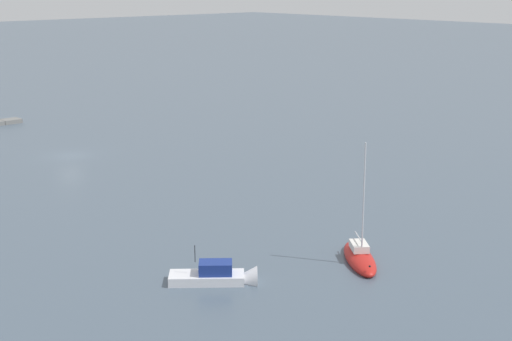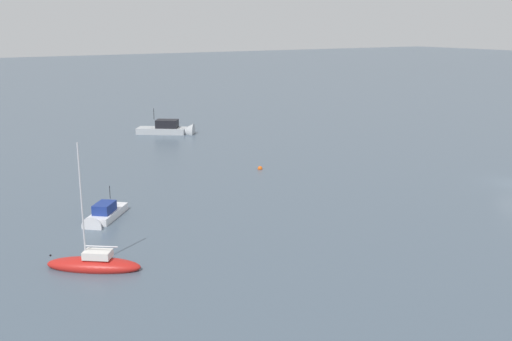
# 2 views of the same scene
# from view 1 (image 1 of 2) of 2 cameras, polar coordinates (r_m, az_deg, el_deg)

# --- Properties ---
(ground_plane) EXTENTS (500.00, 500.00, 0.00)m
(ground_plane) POSITION_cam_1_polar(r_m,az_deg,el_deg) (79.24, -13.88, 1.09)
(ground_plane) COLOR #475666
(sailboat_red_mid) EXTENTS (4.93, 5.72, 8.16)m
(sailboat_red_mid) POSITION_cam_1_polar(r_m,az_deg,el_deg) (48.70, 7.84, -6.52)
(sailboat_red_mid) COLOR red
(sailboat_red_mid) RESTS_ON ground_plane
(motorboat_white_mid) EXTENTS (5.01, 4.60, 2.93)m
(motorboat_white_mid) POSITION_cam_1_polar(r_m,az_deg,el_deg) (45.17, -2.65, -8.06)
(motorboat_white_mid) COLOR silver
(motorboat_white_mid) RESTS_ON ground_plane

